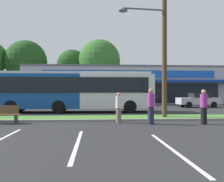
% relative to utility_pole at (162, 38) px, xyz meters
% --- Properties ---
extents(grass_median, '(56.00, 2.20, 0.12)m').
position_rel_utility_pole_xyz_m(grass_median, '(-2.49, 0.18, -4.92)').
color(grass_median, '#427A2D').
rests_on(grass_median, ground_plane).
extents(curb_lip, '(56.00, 0.24, 0.12)m').
position_rel_utility_pole_xyz_m(curb_lip, '(-2.49, -1.04, -4.92)').
color(curb_lip, gray).
rests_on(curb_lip, ground_plane).
extents(parking_stripe_1, '(0.12, 4.80, 0.01)m').
position_rel_utility_pole_xyz_m(parking_stripe_1, '(-4.69, -6.82, -4.98)').
color(parking_stripe_1, silver).
rests_on(parking_stripe_1, ground_plane).
extents(parking_stripe_2, '(0.12, 4.80, 0.01)m').
position_rel_utility_pole_xyz_m(parking_stripe_2, '(-1.92, -7.85, -4.98)').
color(parking_stripe_2, silver).
rests_on(parking_stripe_2, ground_plane).
extents(storefront_building, '(27.72, 15.07, 5.15)m').
position_rel_utility_pole_xyz_m(storefront_building, '(0.45, 23.04, -2.40)').
color(storefront_building, '#BCB7AD').
rests_on(storefront_building, ground_plane).
extents(tree_left, '(7.29, 7.29, 10.67)m').
position_rel_utility_pole_xyz_m(tree_left, '(-16.17, 28.93, 2.03)').
color(tree_left, '#473323').
rests_on(tree_left, ground_plane).
extents(tree_mid_left, '(5.95, 5.95, 9.79)m').
position_rel_utility_pole_xyz_m(tree_mid_left, '(-8.45, 32.62, 1.82)').
color(tree_mid_left, '#473323').
rests_on(tree_mid_left, ground_plane).
extents(tree_mid, '(7.75, 7.75, 11.37)m').
position_rel_utility_pole_xyz_m(tree_mid, '(-3.24, 30.59, 2.50)').
color(tree_mid, '#473323').
rests_on(tree_mid, ground_plane).
extents(utility_pole, '(3.04, 2.40, 9.28)m').
position_rel_utility_pole_xyz_m(utility_pole, '(0.00, 0.00, 0.00)').
color(utility_pole, '#4C3826').
rests_on(utility_pole, ground_plane).
extents(city_bus, '(13.00, 2.78, 3.25)m').
position_rel_utility_pole_xyz_m(city_bus, '(-5.89, 5.27, -3.21)').
color(city_bus, '#144793').
rests_on(city_bus, ground_plane).
extents(bus_stop_bench, '(1.60, 0.45, 0.95)m').
position_rel_utility_pole_xyz_m(bus_stop_bench, '(-8.86, -1.65, -4.48)').
color(bus_stop_bench, brown).
rests_on(bus_stop_bench, ground_plane).
extents(car_0, '(4.26, 2.00, 1.51)m').
position_rel_utility_pole_xyz_m(car_0, '(6.93, 10.60, -4.20)').
color(car_0, '#B7B7BC').
rests_on(car_0, ground_plane).
extents(pedestrian_near_bench, '(0.37, 0.37, 1.82)m').
position_rel_utility_pole_xyz_m(pedestrian_near_bench, '(-1.26, -2.41, -4.06)').
color(pedestrian_near_bench, '#1E2338').
rests_on(pedestrian_near_bench, ground_plane).
extents(pedestrian_by_pole, '(0.36, 0.36, 1.77)m').
position_rel_utility_pole_xyz_m(pedestrian_by_pole, '(1.41, -2.65, -4.09)').
color(pedestrian_by_pole, black).
rests_on(pedestrian_by_pole, ground_plane).
extents(pedestrian_mid, '(0.33, 0.33, 1.62)m').
position_rel_utility_pole_xyz_m(pedestrian_mid, '(-2.86, -1.74, -4.17)').
color(pedestrian_mid, '#726651').
rests_on(pedestrian_mid, ground_plane).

